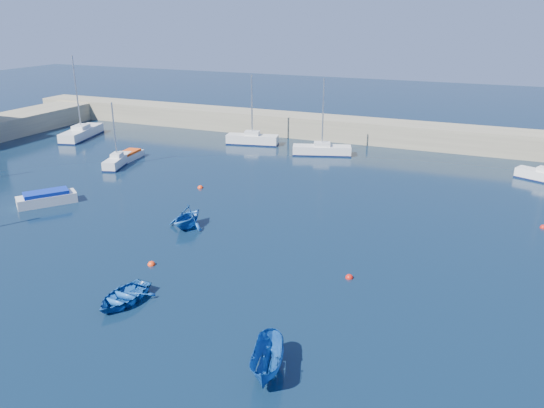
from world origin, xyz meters
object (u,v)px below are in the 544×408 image
at_px(sailboat_4, 82,133).
at_px(sailboat_5, 252,139).
at_px(dinghy_center, 123,296).
at_px(dinghy_left, 187,217).
at_px(dinghy_right, 268,361).
at_px(motorboat_2, 128,156).
at_px(sailboat_3, 117,161).
at_px(sailboat_6, 322,150).
at_px(motorboat_1, 47,198).

relative_size(sailboat_4, sailboat_5, 1.23).
xyz_separation_m(sailboat_5, dinghy_center, (9.08, -36.33, -0.27)).
distance_m(sailboat_4, dinghy_left, 34.57).
distance_m(dinghy_center, dinghy_right, 10.10).
xyz_separation_m(motorboat_2, dinghy_center, (18.46, -24.64, -0.05)).
distance_m(sailboat_3, motorboat_2, 2.46).
height_order(sailboat_6, motorboat_2, sailboat_6).
relative_size(dinghy_center, dinghy_left, 1.13).
xyz_separation_m(sailboat_3, dinghy_left, (15.45, -11.52, 0.30)).
bearing_deg(sailboat_5, dinghy_right, -165.86).
bearing_deg(dinghy_right, motorboat_2, 120.81).
bearing_deg(dinghy_right, dinghy_left, 117.45).
xyz_separation_m(sailboat_3, dinghy_center, (17.93, -22.24, -0.17)).
xyz_separation_m(sailboat_4, dinghy_center, (30.44, -31.04, -0.28)).
bearing_deg(sailboat_5, sailboat_4, 92.18).
relative_size(motorboat_1, dinghy_left, 1.45).
relative_size(sailboat_5, dinghy_right, 2.27).
bearing_deg(sailboat_4, motorboat_2, -42.19).
height_order(motorboat_1, dinghy_left, dinghy_left).
bearing_deg(dinghy_right, dinghy_center, 150.17).
distance_m(sailboat_5, dinghy_right, 43.20).
relative_size(sailboat_5, dinghy_left, 2.57).
bearing_deg(motorboat_1, sailboat_3, 136.85).
height_order(sailboat_5, motorboat_2, sailboat_5).
bearing_deg(sailboat_5, dinghy_left, -177.27).
bearing_deg(sailboat_6, sailboat_3, 106.92).
relative_size(sailboat_5, dinghy_center, 2.27).
height_order(sailboat_3, dinghy_center, sailboat_3).
xyz_separation_m(sailboat_4, dinghy_right, (40.21, -33.57, 0.05)).
bearing_deg(dinghy_left, sailboat_4, 146.65).
distance_m(sailboat_4, sailboat_5, 22.01).
height_order(sailboat_6, dinghy_center, sailboat_6).
distance_m(sailboat_4, motorboat_1, 25.19).
xyz_separation_m(motorboat_1, dinghy_center, (15.87, -10.49, -0.15)).
bearing_deg(sailboat_4, sailboat_5, -0.20).
height_order(motorboat_2, dinghy_left, dinghy_left).
xyz_separation_m(sailboat_6, dinghy_right, (9.60, -37.38, 0.13)).
bearing_deg(sailboat_5, dinghy_center, -177.70).
bearing_deg(dinghy_right, sailboat_6, 89.13).
xyz_separation_m(sailboat_4, dinghy_left, (27.97, -20.32, 0.19)).
xyz_separation_m(sailboat_3, sailboat_4, (-12.52, 8.79, 0.11)).
height_order(sailboat_5, dinghy_left, sailboat_5).
bearing_deg(motorboat_2, dinghy_right, -50.94).
distance_m(sailboat_6, dinghy_center, 34.84).
height_order(sailboat_3, motorboat_1, sailboat_3).
height_order(sailboat_6, dinghy_right, sailboat_6).
height_order(sailboat_6, motorboat_1, sailboat_6).
bearing_deg(dinghy_left, sailboat_5, 107.11).
relative_size(sailboat_3, motorboat_2, 1.44).
bearing_deg(sailboat_6, sailboat_4, 79.16).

